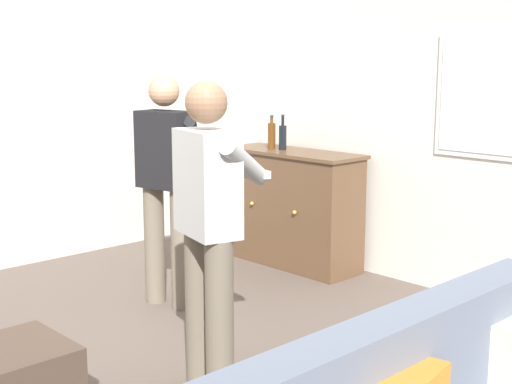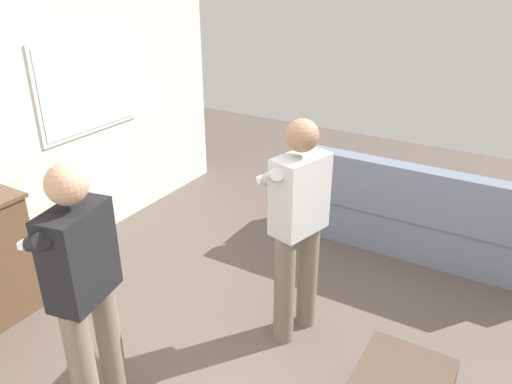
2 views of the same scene
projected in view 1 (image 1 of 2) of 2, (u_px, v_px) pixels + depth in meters
The scene contains 8 objects.
ground at pixel (140, 377), 4.07m from camera, with size 10.40×10.40×0.00m, color brown.
wall_back_with_window at pixel (418, 109), 5.60m from camera, with size 5.20×0.15×2.80m.
sideboard_cabinet at pixel (292, 208), 6.25m from camera, with size 1.33×0.49×1.01m.
bottle_wine_green at pixel (272, 135), 6.26m from camera, with size 0.07×0.07×0.30m.
bottle_liquor_amber at pixel (283, 136), 6.21m from camera, with size 0.07×0.07×0.31m.
ottoman at pixel (13, 384), 3.54m from camera, with size 0.53×0.53×0.39m, color #47382D.
person_standing_left at pixel (167, 179), 5.12m from camera, with size 0.55×0.51×1.68m.
person_standing_right at pixel (210, 223), 3.74m from camera, with size 0.54×0.51×1.68m.
Camera 1 is at (3.22, -2.14, 1.78)m, focal length 50.00 mm.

